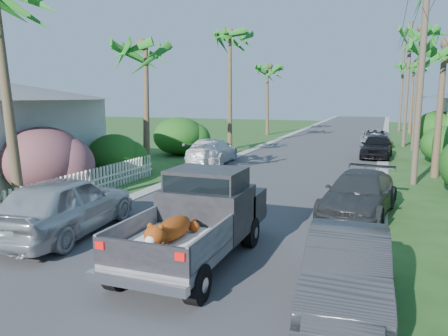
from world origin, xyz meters
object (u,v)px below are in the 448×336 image
at_px(pickup_truck, 202,215).
at_px(palm_l_b, 144,45).
at_px(palm_r_c, 422,30).
at_px(utility_pole_c, 407,84).
at_px(parked_car_rf, 377,146).
at_px(utility_pole_d, 402,87).
at_px(palm_l_c, 230,34).
at_px(utility_pole_b, 421,75).
at_px(parked_car_rm, 359,195).
at_px(parked_car_lf, 212,151).
at_px(parked_car_ln, 65,206).
at_px(parked_car_rd, 375,138).
at_px(parked_car_rn, 347,271).
at_px(palm_l_d, 268,67).
at_px(palm_r_b, 445,45).
at_px(palm_r_d, 414,64).

relative_size(pickup_truck, palm_l_b, 0.69).
height_order(palm_r_c, utility_pole_c, palm_r_c).
relative_size(parked_car_rf, palm_r_c, 0.45).
xyz_separation_m(pickup_truck, palm_l_b, (-7.30, 9.99, 5.14)).
distance_m(utility_pole_c, utility_pole_d, 15.00).
xyz_separation_m(palm_l_c, utility_pole_b, (11.60, -9.00, -3.31)).
bearing_deg(utility_pole_d, parked_car_rm, -92.99).
relative_size(parked_car_rm, parked_car_lf, 0.96).
bearing_deg(palm_r_c, parked_car_ln, -112.36).
height_order(parked_car_rd, palm_l_b, palm_l_b).
bearing_deg(parked_car_lf, pickup_truck, 106.35).
relative_size(parked_car_rm, parked_car_ln, 0.96).
distance_m(parked_car_rn, palm_l_d, 35.40).
distance_m(parked_car_rn, utility_pole_c, 27.67).
bearing_deg(utility_pole_b, palm_r_b, 63.43).
relative_size(palm_l_d, utility_pole_c, 0.86).
bearing_deg(pickup_truck, palm_r_d, 81.03).
bearing_deg(parked_car_rf, palm_l_b, -137.51).
relative_size(parked_car_ln, utility_pole_b, 0.54).
height_order(parked_car_rf, utility_pole_d, utility_pole_d).
bearing_deg(pickup_truck, palm_l_d, 102.35).
distance_m(parked_car_rm, palm_l_d, 29.44).
distance_m(palm_l_c, palm_l_d, 12.10).
bearing_deg(palm_l_d, parked_car_rn, -72.68).
bearing_deg(utility_pole_b, palm_r_d, 88.09).
bearing_deg(utility_pole_d, pickup_truck, -97.09).
distance_m(pickup_truck, parked_car_lf, 14.19).
bearing_deg(utility_pole_c, parked_car_rn, -93.56).
bearing_deg(utility_pole_d, palm_l_d, -143.36).
xyz_separation_m(parked_car_rd, palm_r_c, (2.60, -1.41, 7.47)).
bearing_deg(palm_r_b, palm_l_c, 150.95).
bearing_deg(palm_r_c, parked_car_lf, -135.16).
xyz_separation_m(parked_car_rf, palm_l_c, (-9.89, 1.16, 7.20)).
distance_m(palm_l_d, palm_r_d, 14.32).
bearing_deg(palm_l_b, palm_r_b, 12.62).
bearing_deg(utility_pole_b, palm_l_d, 119.95).
relative_size(parked_car_rm, palm_r_d, 0.58).
xyz_separation_m(palm_l_b, palm_l_c, (0.80, 10.00, 1.77)).
xyz_separation_m(parked_car_rf, parked_car_rd, (-0.29, 6.57, -0.08)).
xyz_separation_m(parked_car_rm, parked_car_rd, (-0.12, 20.41, -0.04)).
xyz_separation_m(parked_car_rd, parked_car_ln, (-7.20, -25.23, 0.19)).
xyz_separation_m(palm_l_c, palm_r_c, (12.20, 4.00, 0.20)).
relative_size(parked_car_rd, palm_l_b, 0.62).
distance_m(parked_car_rd, parked_car_lf, 14.68).
distance_m(palm_r_c, utility_pole_b, 13.48).
bearing_deg(palm_l_c, palm_l_d, 92.39).
bearing_deg(parked_car_ln, parked_car_lf, -91.39).
height_order(parked_car_rn, palm_l_b, palm_l_b).
height_order(parked_car_ln, parked_car_lf, parked_car_ln).
relative_size(parked_car_ln, palm_r_c, 0.52).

